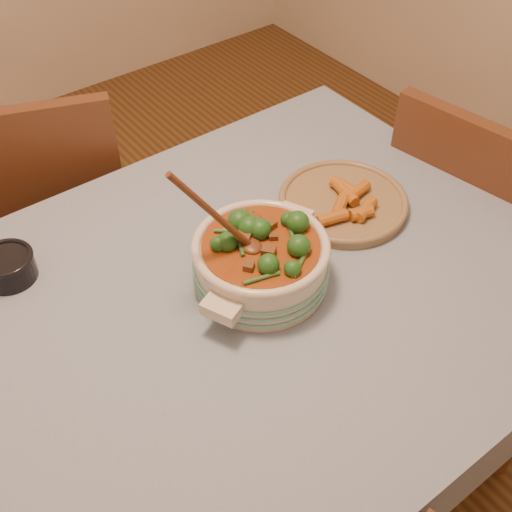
{
  "coord_description": "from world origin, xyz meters",
  "views": [
    {
      "loc": [
        -0.38,
        -0.73,
        1.76
      ],
      "look_at": [
        0.17,
        -0.0,
        0.85
      ],
      "focal_mm": 45.0,
      "sensor_mm": 36.0,
      "label": 1
    }
  ],
  "objects_px": {
    "chair_far": "(52,207)",
    "chair_right": "(466,224)",
    "condiment_bowl": "(7,265)",
    "dining_table": "(190,353)",
    "stew_casserole": "(260,259)",
    "fried_plate": "(343,200)"
  },
  "relations": [
    {
      "from": "fried_plate",
      "to": "dining_table",
      "type": "bearing_deg",
      "value": -170.41
    },
    {
      "from": "chair_far",
      "to": "chair_right",
      "type": "distance_m",
      "value": 1.21
    },
    {
      "from": "stew_casserole",
      "to": "chair_right",
      "type": "height_order",
      "value": "stew_casserole"
    },
    {
      "from": "dining_table",
      "to": "chair_far",
      "type": "bearing_deg",
      "value": 89.15
    },
    {
      "from": "dining_table",
      "to": "chair_far",
      "type": "distance_m",
      "value": 0.8
    },
    {
      "from": "chair_right",
      "to": "condiment_bowl",
      "type": "bearing_deg",
      "value": 64.37
    },
    {
      "from": "condiment_bowl",
      "to": "fried_plate",
      "type": "xyz_separation_m",
      "value": [
        0.73,
        -0.26,
        -0.01
      ]
    },
    {
      "from": "chair_far",
      "to": "chair_right",
      "type": "height_order",
      "value": "chair_far"
    },
    {
      "from": "chair_far",
      "to": "chair_right",
      "type": "bearing_deg",
      "value": 160.5
    },
    {
      "from": "chair_far",
      "to": "dining_table",
      "type": "bearing_deg",
      "value": 109.94
    },
    {
      "from": "dining_table",
      "to": "chair_right",
      "type": "relative_size",
      "value": 1.83
    },
    {
      "from": "dining_table",
      "to": "stew_casserole",
      "type": "relative_size",
      "value": 4.64
    },
    {
      "from": "dining_table",
      "to": "stew_casserole",
      "type": "xyz_separation_m",
      "value": [
        0.19,
        0.01,
        0.16
      ]
    },
    {
      "from": "chair_far",
      "to": "chair_right",
      "type": "relative_size",
      "value": 1.01
    },
    {
      "from": "stew_casserole",
      "to": "fried_plate",
      "type": "distance_m",
      "value": 0.32
    },
    {
      "from": "condiment_bowl",
      "to": "fried_plate",
      "type": "bearing_deg",
      "value": -19.4
    },
    {
      "from": "condiment_bowl",
      "to": "chair_right",
      "type": "distance_m",
      "value": 1.24
    },
    {
      "from": "stew_casserole",
      "to": "dining_table",
      "type": "bearing_deg",
      "value": -178.42
    },
    {
      "from": "stew_casserole",
      "to": "chair_far",
      "type": "bearing_deg",
      "value": 102.77
    },
    {
      "from": "fried_plate",
      "to": "chair_far",
      "type": "relative_size",
      "value": 0.42
    },
    {
      "from": "chair_far",
      "to": "chair_right",
      "type": "xyz_separation_m",
      "value": [
        0.93,
        -0.78,
        -0.0
      ]
    },
    {
      "from": "chair_right",
      "to": "stew_casserole",
      "type": "bearing_deg",
      "value": 80.37
    }
  ]
}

